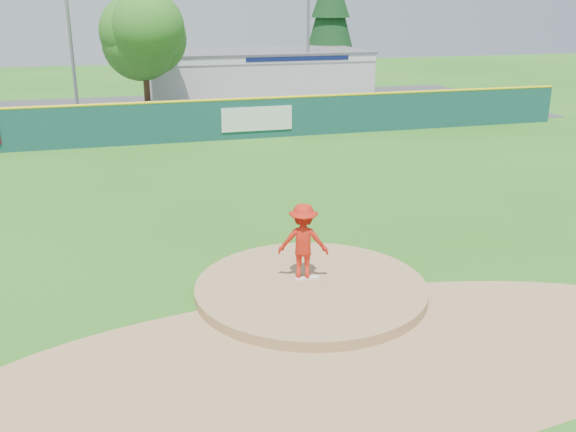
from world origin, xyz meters
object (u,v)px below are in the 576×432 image
object	(u,v)px
conifer_tree	(330,15)
light_pole_right	(308,17)
pool_building_grp	(255,74)
light_pole_left	(67,11)
pitcher	(303,241)
van	(165,110)
deciduous_tree	(143,39)

from	to	relation	value
conifer_tree	light_pole_right	xyz separation A→B (m)	(-4.00, -7.00, 0.00)
pool_building_grp	light_pole_left	xyz separation A→B (m)	(-12.00, -4.99, 4.39)
pitcher	light_pole_right	world-z (taller)	light_pole_right
van	light_pole_left	bearing A→B (deg)	38.12
light_pole_right	light_pole_left	bearing A→B (deg)	-172.41
pitcher	pool_building_grp	bearing A→B (deg)	-82.48
light_pole_left	light_pole_right	bearing A→B (deg)	7.59
pitcher	conifer_tree	distance (m)	38.17
deciduous_tree	light_pole_left	bearing A→B (deg)	153.43
deciduous_tree	pitcher	bearing A→B (deg)	-85.52
pitcher	light_pole_right	xyz separation A→B (m)	(9.07, 28.60, 4.36)
van	light_pole_right	bearing A→B (deg)	-87.63
van	pitcher	bearing A→B (deg)	159.72
pitcher	van	xyz separation A→B (m)	(-1.03, 23.86, -0.57)
deciduous_tree	conifer_tree	bearing A→B (deg)	36.25
pool_building_grp	light_pole_right	xyz separation A→B (m)	(3.00, -2.99, 3.88)
deciduous_tree	light_pole_right	xyz separation A→B (m)	(11.00, 4.00, 0.99)
conifer_tree	light_pole_left	xyz separation A→B (m)	(-19.00, -9.00, 0.51)
pool_building_grp	conifer_tree	bearing A→B (deg)	29.78
pool_building_grp	light_pole_right	bearing A→B (deg)	-44.95
van	deciduous_tree	world-z (taller)	deciduous_tree
pool_building_grp	pitcher	bearing A→B (deg)	-100.88
pitcher	pool_building_grp	xyz separation A→B (m)	(6.07, 31.59, 0.48)
pool_building_grp	deciduous_tree	xyz separation A→B (m)	(-8.00, -6.99, 2.89)
van	pool_building_grp	size ratio (longest dim) A/B	0.28
light_pole_left	light_pole_right	world-z (taller)	light_pole_left
van	light_pole_right	xyz separation A→B (m)	(10.10, 4.73, 4.92)
pitcher	deciduous_tree	distance (m)	24.90
deciduous_tree	light_pole_left	xyz separation A→B (m)	(-4.00, 2.00, 1.50)
van	light_pole_right	distance (m)	12.19
van	deciduous_tree	size ratio (longest dim) A/B	0.59
deciduous_tree	light_pole_left	world-z (taller)	light_pole_left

